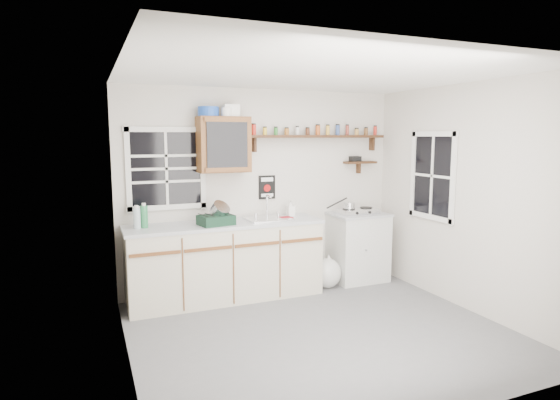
% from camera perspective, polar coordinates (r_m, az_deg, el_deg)
% --- Properties ---
extents(room, '(3.64, 3.24, 2.54)m').
position_cam_1_polar(room, '(4.48, 5.14, -0.88)').
color(room, '#5B5B5E').
rests_on(room, ground).
extents(main_cabinet, '(2.31, 0.63, 0.92)m').
position_cam_1_polar(main_cabinet, '(5.61, -6.60, -7.36)').
color(main_cabinet, beige).
rests_on(main_cabinet, floor).
extents(right_cabinet, '(0.73, 0.57, 0.91)m').
position_cam_1_polar(right_cabinet, '(6.37, 9.47, -5.63)').
color(right_cabinet, beige).
rests_on(right_cabinet, floor).
extents(sink, '(0.52, 0.44, 0.29)m').
position_cam_1_polar(sink, '(5.68, -1.48, -2.26)').
color(sink, silver).
rests_on(sink, main_cabinet).
extents(upper_cabinet, '(0.60, 0.32, 0.65)m').
position_cam_1_polar(upper_cabinet, '(5.57, -6.89, 6.72)').
color(upper_cabinet, '#5E2D17').
rests_on(upper_cabinet, wall_back).
extents(upper_cabinet_clutter, '(0.48, 0.24, 0.14)m').
position_cam_1_polar(upper_cabinet_clutter, '(5.56, -7.57, 10.67)').
color(upper_cabinet_clutter, '#1A45AB').
rests_on(upper_cabinet_clutter, upper_cabinet).
extents(spice_shelf, '(1.91, 0.18, 0.35)m').
position_cam_1_polar(spice_shelf, '(6.10, 4.58, 7.85)').
color(spice_shelf, black).
rests_on(spice_shelf, wall_back).
extents(secondary_shelf, '(0.45, 0.16, 0.24)m').
position_cam_1_polar(secondary_shelf, '(6.44, 9.55, 4.60)').
color(secondary_shelf, black).
rests_on(secondary_shelf, wall_back).
extents(warning_sign, '(0.22, 0.02, 0.30)m').
position_cam_1_polar(warning_sign, '(5.93, -1.60, 1.56)').
color(warning_sign, black).
rests_on(warning_sign, wall_back).
extents(window_back, '(0.93, 0.03, 0.98)m').
position_cam_1_polar(window_back, '(5.58, -13.69, 3.73)').
color(window_back, black).
rests_on(window_back, wall_back).
extents(window_right, '(0.03, 0.78, 1.08)m').
position_cam_1_polar(window_right, '(5.92, 18.10, 2.82)').
color(window_right, black).
rests_on(window_right, wall_back).
extents(water_bottles, '(0.16, 0.10, 0.28)m').
position_cam_1_polar(water_bottles, '(5.35, -16.61, -2.00)').
color(water_bottles, '#A2B7BE').
rests_on(water_bottles, main_cabinet).
extents(dish_rack, '(0.42, 0.35, 0.28)m').
position_cam_1_polar(dish_rack, '(5.38, -7.67, -2.06)').
color(dish_rack, black).
rests_on(dish_rack, main_cabinet).
extents(soap_bottle, '(0.09, 0.10, 0.20)m').
position_cam_1_polar(soap_bottle, '(5.90, 1.29, -1.03)').
color(soap_bottle, white).
rests_on(soap_bottle, main_cabinet).
extents(rag, '(0.16, 0.14, 0.02)m').
position_cam_1_polar(rag, '(5.72, 0.69, -2.19)').
color(rag, maroon).
rests_on(rag, main_cabinet).
extents(hotplate, '(0.53, 0.29, 0.08)m').
position_cam_1_polar(hotplate, '(6.25, 9.44, -1.32)').
color(hotplate, silver).
rests_on(hotplate, right_cabinet).
extents(saucepan, '(0.35, 0.18, 0.15)m').
position_cam_1_polar(saucepan, '(6.17, 8.33, -0.69)').
color(saucepan, silver).
rests_on(saucepan, hotplate).
extents(trash_bag, '(0.39, 0.36, 0.45)m').
position_cam_1_polar(trash_bag, '(6.07, 5.77, -8.82)').
color(trash_bag, silver).
rests_on(trash_bag, floor).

